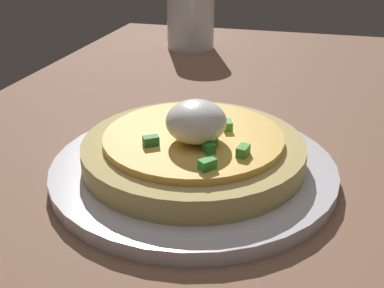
% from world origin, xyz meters
% --- Properties ---
extents(dining_table, '(1.24, 0.67, 0.02)m').
position_xyz_m(dining_table, '(0.00, 0.00, 0.01)').
color(dining_table, '#845E49').
rests_on(dining_table, ground).
extents(plate, '(0.25, 0.25, 0.01)m').
position_xyz_m(plate, '(0.00, -0.03, 0.03)').
color(plate, silver).
rests_on(plate, dining_table).
extents(pizza, '(0.20, 0.20, 0.06)m').
position_xyz_m(pizza, '(0.01, -0.03, 0.05)').
color(pizza, tan).
rests_on(pizza, plate).
extents(cup_near, '(0.08, 0.08, 0.12)m').
position_xyz_m(cup_near, '(-0.44, -0.15, 0.08)').
color(cup_near, silver).
rests_on(cup_near, dining_table).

